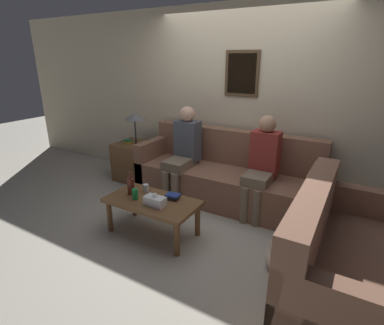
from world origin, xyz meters
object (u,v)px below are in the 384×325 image
object	(u,v)px
wine_bottle	(131,186)
drinking_glass	(146,188)
couch_main	(226,177)
person_right	(262,163)
teddy_bear	(275,257)
person_left	(183,149)
couch_side	(340,265)
coffee_table	(152,205)

from	to	relation	value
wine_bottle	drinking_glass	world-z (taller)	wine_bottle
couch_main	person_right	distance (m)	0.65
teddy_bear	person_left	bearing A→B (deg)	149.36
couch_side	wine_bottle	size ratio (longest dim) A/B	6.08
couch_main	wine_bottle	bearing A→B (deg)	-118.61
couch_side	drinking_glass	xyz separation A→B (m)	(-2.11, 0.18, 0.13)
drinking_glass	person_left	xyz separation A→B (m)	(-0.04, 0.90, 0.23)
teddy_bear	couch_side	bearing A→B (deg)	-12.63
person_left	couch_main	bearing A→B (deg)	16.27
coffee_table	teddy_bear	world-z (taller)	coffee_table
couch_main	person_left	distance (m)	0.71
person_right	couch_side	bearing A→B (deg)	-46.92
wine_bottle	teddy_bear	xyz separation A→B (m)	(1.68, 0.08, -0.39)
couch_main	person_left	world-z (taller)	person_left
drinking_glass	teddy_bear	xyz separation A→B (m)	(1.57, -0.06, -0.34)
couch_side	wine_bottle	xyz separation A→B (m)	(-2.21, 0.04, 0.18)
drinking_glass	person_right	xyz separation A→B (m)	(1.08, 0.92, 0.22)
couch_side	teddy_bear	distance (m)	0.59
couch_side	drinking_glass	distance (m)	2.12
couch_main	drinking_glass	distance (m)	1.21
couch_main	person_right	size ratio (longest dim) A/B	1.98
couch_main	person_right	xyz separation A→B (m)	(0.53, -0.15, 0.35)
couch_main	person_right	world-z (taller)	person_right
wine_bottle	person_left	distance (m)	1.05
wine_bottle	couch_side	bearing A→B (deg)	-1.09
person_right	teddy_bear	size ratio (longest dim) A/B	4.29
coffee_table	drinking_glass	distance (m)	0.26
couch_main	couch_side	xyz separation A→B (m)	(1.56, -1.24, 0.00)
couch_side	wine_bottle	world-z (taller)	couch_side
couch_main	person_left	size ratio (longest dim) A/B	1.95
couch_main	drinking_glass	xyz separation A→B (m)	(-0.55, -1.07, 0.13)
wine_bottle	drinking_glass	distance (m)	0.18
coffee_table	wine_bottle	bearing A→B (deg)	178.92
coffee_table	drinking_glass	world-z (taller)	drinking_glass
coffee_table	person_left	bearing A→B (deg)	102.75
coffee_table	person_left	size ratio (longest dim) A/B	0.81
couch_side	person_left	xyz separation A→B (m)	(-2.14, 1.07, 0.36)
coffee_table	person_left	world-z (taller)	person_left
couch_side	person_left	size ratio (longest dim) A/B	1.29
person_left	coffee_table	bearing A→B (deg)	-77.25
person_left	teddy_bear	xyz separation A→B (m)	(1.61, -0.95, -0.57)
wine_bottle	person_left	world-z (taller)	person_left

